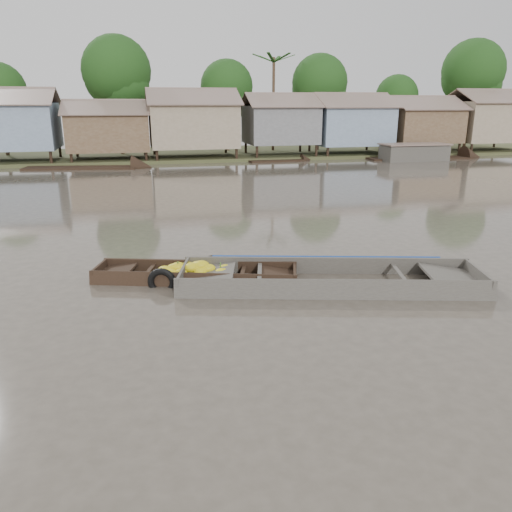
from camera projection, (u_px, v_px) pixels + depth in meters
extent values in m
plane|color=#494138|center=(230.00, 302.00, 11.24)|extent=(120.00, 120.00, 0.00)
cube|color=#384723|center=(160.00, 156.00, 41.94)|extent=(120.00, 12.00, 0.50)
cube|color=#758AA2|center=(11.00, 126.00, 35.60)|extent=(6.20, 5.20, 3.20)
cube|color=brown|center=(2.00, 96.00, 33.69)|extent=(6.60, 3.02, 1.28)
cube|color=brown|center=(11.00, 96.00, 36.31)|extent=(6.60, 3.02, 1.28)
cube|color=brown|center=(109.00, 132.00, 37.21)|extent=(5.80, 4.60, 2.70)
cube|color=brown|center=(106.00, 107.00, 35.53)|extent=(6.20, 2.67, 1.14)
cube|color=brown|center=(107.00, 107.00, 37.84)|extent=(6.20, 2.67, 1.14)
cube|color=gray|center=(193.00, 125.00, 38.45)|extent=(6.50, 5.30, 3.30)
cube|color=brown|center=(194.00, 96.00, 36.50)|extent=(6.90, 3.08, 1.31)
cube|color=brown|center=(190.00, 97.00, 39.16)|extent=(6.90, 3.08, 1.31)
cube|color=slate|center=(280.00, 125.00, 39.99)|extent=(5.40, 4.70, 2.90)
cube|color=brown|center=(285.00, 100.00, 38.25)|extent=(5.80, 2.73, 1.17)
cube|color=brown|center=(276.00, 100.00, 40.61)|extent=(5.80, 2.73, 1.17)
cube|color=#758AA2|center=(350.00, 125.00, 41.33)|extent=(6.00, 5.00, 3.10)
cube|color=brown|center=(358.00, 100.00, 39.48)|extent=(6.40, 2.90, 1.24)
cube|color=brown|center=(345.00, 100.00, 42.00)|extent=(6.40, 2.90, 1.24)
cube|color=brown|center=(420.00, 125.00, 42.76)|extent=(5.70, 4.90, 2.80)
cube|color=brown|center=(431.00, 103.00, 40.98)|extent=(6.10, 2.85, 1.21)
cube|color=brown|center=(414.00, 103.00, 43.45)|extent=(6.10, 2.85, 1.21)
cube|color=gray|center=(487.00, 122.00, 44.10)|extent=(6.30, 5.10, 3.40)
cube|color=brown|center=(501.00, 96.00, 42.19)|extent=(6.70, 2.96, 1.26)
cube|color=brown|center=(480.00, 96.00, 44.75)|extent=(6.70, 2.96, 1.26)
cylinder|color=#473323|center=(4.00, 127.00, 39.54)|extent=(0.28, 0.28, 4.90)
cylinder|color=#473323|center=(120.00, 118.00, 40.36)|extent=(0.28, 0.28, 6.30)
sphere|color=#143410|center=(116.00, 70.00, 39.30)|extent=(5.40, 5.40, 5.40)
cylinder|color=#473323|center=(227.00, 123.00, 43.41)|extent=(0.28, 0.28, 5.25)
sphere|color=#143410|center=(227.00, 86.00, 42.53)|extent=(4.50, 4.50, 4.50)
cylinder|color=#473323|center=(318.00, 120.00, 44.17)|extent=(0.28, 0.28, 5.60)
sphere|color=#143410|center=(320.00, 82.00, 43.23)|extent=(4.80, 4.80, 4.80)
cylinder|color=#473323|center=(395.00, 125.00, 47.00)|extent=(0.28, 0.28, 4.55)
sphere|color=#143410|center=(397.00, 96.00, 46.23)|extent=(3.90, 3.90, 3.90)
cylinder|color=#473323|center=(468.00, 113.00, 47.28)|extent=(0.28, 0.28, 6.65)
sphere|color=#143410|center=(473.00, 71.00, 46.16)|extent=(5.70, 5.70, 5.70)
cylinder|color=#473323|center=(273.00, 106.00, 43.41)|extent=(0.24, 0.24, 8.00)
cube|color=black|center=(196.00, 282.00, 12.73)|extent=(5.06, 2.36, 0.08)
cube|color=black|center=(200.00, 268.00, 13.19)|extent=(4.93, 1.62, 0.47)
cube|color=black|center=(192.00, 282.00, 12.15)|extent=(4.93, 1.62, 0.47)
cube|color=black|center=(294.00, 277.00, 12.52)|extent=(0.38, 1.08, 0.45)
cube|color=black|center=(277.00, 274.00, 12.53)|extent=(1.11, 1.17, 0.18)
cube|color=black|center=(100.00, 273.00, 12.82)|extent=(0.38, 1.08, 0.45)
cube|color=black|center=(116.00, 271.00, 12.78)|extent=(1.11, 1.17, 0.18)
cube|color=black|center=(149.00, 270.00, 12.72)|extent=(0.40, 1.05, 0.05)
cube|color=black|center=(243.00, 272.00, 12.57)|extent=(0.40, 1.05, 0.05)
ellipsoid|color=yellow|center=(222.00, 273.00, 12.47)|extent=(0.44, 0.36, 0.23)
ellipsoid|color=yellow|center=(171.00, 273.00, 12.50)|extent=(0.42, 0.35, 0.22)
ellipsoid|color=yellow|center=(208.00, 268.00, 12.95)|extent=(0.39, 0.32, 0.21)
ellipsoid|color=yellow|center=(168.00, 273.00, 12.52)|extent=(0.47, 0.39, 0.25)
ellipsoid|color=yellow|center=(208.00, 269.00, 12.55)|extent=(0.43, 0.36, 0.23)
ellipsoid|color=yellow|center=(197.00, 277.00, 12.36)|extent=(0.38, 0.31, 0.20)
ellipsoid|color=yellow|center=(188.00, 268.00, 12.56)|extent=(0.44, 0.36, 0.23)
ellipsoid|color=yellow|center=(170.00, 277.00, 12.45)|extent=(0.46, 0.38, 0.24)
ellipsoid|color=yellow|center=(189.00, 267.00, 12.74)|extent=(0.42, 0.34, 0.22)
ellipsoid|color=yellow|center=(166.00, 271.00, 12.66)|extent=(0.47, 0.39, 0.25)
ellipsoid|color=yellow|center=(201.00, 272.00, 12.46)|extent=(0.41, 0.34, 0.22)
ellipsoid|color=yellow|center=(165.00, 270.00, 12.81)|extent=(0.43, 0.36, 0.23)
ellipsoid|color=yellow|center=(162.00, 278.00, 12.44)|extent=(0.38, 0.31, 0.20)
ellipsoid|color=yellow|center=(188.00, 265.00, 12.89)|extent=(0.37, 0.31, 0.20)
ellipsoid|color=yellow|center=(181.00, 272.00, 12.42)|extent=(0.36, 0.30, 0.19)
ellipsoid|color=yellow|center=(168.00, 276.00, 12.44)|extent=(0.47, 0.38, 0.25)
ellipsoid|color=yellow|center=(178.00, 267.00, 12.69)|extent=(0.47, 0.39, 0.25)
ellipsoid|color=yellow|center=(195.00, 267.00, 12.73)|extent=(0.45, 0.37, 0.24)
ellipsoid|color=yellow|center=(192.00, 267.00, 12.86)|extent=(0.38, 0.32, 0.20)
ellipsoid|color=yellow|center=(225.00, 269.00, 12.78)|extent=(0.46, 0.38, 0.25)
ellipsoid|color=yellow|center=(197.00, 265.00, 12.67)|extent=(0.36, 0.30, 0.19)
ellipsoid|color=yellow|center=(201.00, 265.00, 12.55)|extent=(0.48, 0.40, 0.26)
ellipsoid|color=yellow|center=(174.00, 268.00, 12.71)|extent=(0.41, 0.33, 0.22)
ellipsoid|color=yellow|center=(198.00, 269.00, 12.52)|extent=(0.42, 0.35, 0.23)
ellipsoid|color=yellow|center=(191.00, 268.00, 12.47)|extent=(0.45, 0.37, 0.24)
ellipsoid|color=yellow|center=(220.00, 270.00, 12.85)|extent=(0.41, 0.34, 0.22)
cylinder|color=#3F6626|center=(178.00, 265.00, 12.62)|extent=(0.04, 0.04, 0.16)
cylinder|color=#3F6626|center=(203.00, 265.00, 12.58)|extent=(0.04, 0.04, 0.16)
cylinder|color=#3F6626|center=(220.00, 266.00, 12.55)|extent=(0.04, 0.04, 0.16)
torus|color=black|center=(214.00, 267.00, 13.23)|extent=(0.68, 0.35, 0.66)
torus|color=black|center=(162.00, 282.00, 12.12)|extent=(0.73, 0.36, 0.71)
cube|color=#403B36|center=(329.00, 289.00, 12.29)|extent=(7.35, 3.28, 0.08)
cube|color=#403B36|center=(326.00, 268.00, 13.05)|extent=(7.16, 1.98, 0.59)
cube|color=#403B36|center=(334.00, 292.00, 11.37)|extent=(7.16, 1.98, 0.59)
cube|color=#403B36|center=(477.00, 280.00, 12.14)|extent=(0.50, 1.75, 0.56)
cube|color=#403B36|center=(452.00, 277.00, 12.13)|extent=(1.59, 1.81, 0.23)
cube|color=#403B36|center=(184.00, 278.00, 12.28)|extent=(0.50, 1.75, 0.56)
cube|color=#403B36|center=(209.00, 275.00, 12.25)|extent=(1.59, 1.81, 0.23)
cube|color=#403B36|center=(260.00, 274.00, 12.21)|extent=(0.52, 1.69, 0.05)
cube|color=#403B36|center=(400.00, 275.00, 12.14)|extent=(0.52, 1.69, 0.05)
cube|color=#665E54|center=(329.00, 287.00, 12.27)|extent=(5.65, 2.72, 0.02)
cube|color=navy|center=(326.00, 259.00, 13.04)|extent=(5.78, 1.56, 0.15)
torus|color=olive|center=(380.00, 291.00, 11.96)|extent=(0.41, 0.41, 0.06)
torus|color=olive|center=(380.00, 289.00, 11.95)|extent=(0.33, 0.33, 0.06)
cube|color=black|center=(419.00, 160.00, 39.79)|extent=(8.48, 2.28, 0.35)
cube|color=black|center=(81.00, 169.00, 33.94)|extent=(7.65, 2.74, 0.35)
cube|color=black|center=(277.00, 162.00, 38.02)|extent=(4.42, 1.33, 0.35)
cube|color=black|center=(414.00, 153.00, 38.48)|extent=(5.00, 2.00, 1.20)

